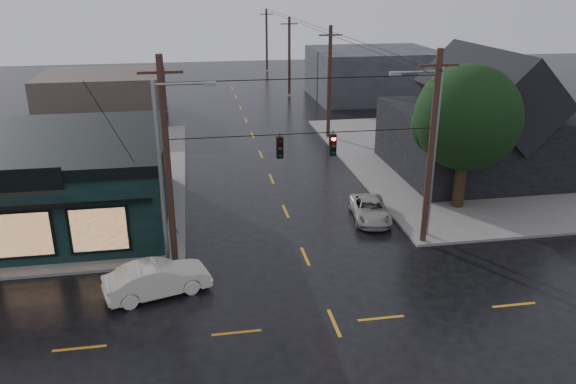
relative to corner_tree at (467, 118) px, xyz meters
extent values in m
plane|color=black|center=(-10.50, -10.75, -5.64)|extent=(160.00, 160.00, 0.00)
cube|color=slate|center=(9.50, 9.25, -5.56)|extent=(28.00, 28.00, 0.15)
cube|color=black|center=(-25.50, 2.25, -3.39)|extent=(16.00, 12.00, 4.20)
cube|color=black|center=(-25.50, 2.25, -0.99)|extent=(16.30, 12.30, 0.60)
cube|color=black|center=(4.50, 6.25, -3.24)|extent=(12.00, 11.00, 4.50)
cylinder|color=black|center=(0.00, 0.00, -3.43)|extent=(0.70, 0.70, 4.12)
sphere|color=black|center=(0.00, 0.00, 0.03)|extent=(6.22, 6.22, 6.22)
cylinder|color=black|center=(-10.50, -4.25, 0.66)|extent=(13.00, 0.04, 0.04)
cube|color=#40362F|center=(-24.50, 29.25, -3.44)|extent=(12.00, 10.00, 4.40)
cube|color=#2C2D32|center=(5.50, 34.25, -2.84)|extent=(14.00, 12.00, 5.60)
imported|color=beige|center=(-17.68, -7.21, -4.88)|extent=(4.89, 2.88, 1.52)
imported|color=#9B998F|center=(-5.83, -0.74, -5.04)|extent=(2.58, 4.58, 1.21)
camera|label=1|loc=(-15.69, -29.72, 7.52)|focal=35.00mm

